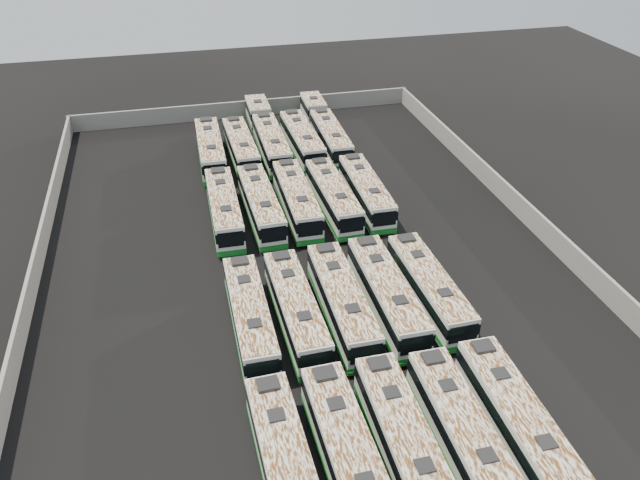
{
  "coord_description": "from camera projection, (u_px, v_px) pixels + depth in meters",
  "views": [
    {
      "loc": [
        -9.4,
        -43.45,
        31.08
      ],
      "look_at": [
        1.67,
        1.43,
        1.6
      ],
      "focal_mm": 35.0,
      "sensor_mm": 36.0,
      "label": 1
    }
  ],
  "objects": [
    {
      "name": "bus_back_far_right",
      "position": [
        325.0,
        128.0,
        76.12
      ],
      "size": [
        3.03,
        18.76,
        3.39
      ],
      "rotation": [
        0.0,
        0.0,
        -0.03
      ],
      "color": "silver",
      "rests_on": "ground"
    },
    {
      "name": "bus_front_far_left",
      "position": [
        287.0,
        470.0,
        34.49
      ],
      "size": [
        2.91,
        12.4,
        3.48
      ],
      "rotation": [
        0.0,
        0.0,
        0.02
      ],
      "color": "silver",
      "rests_on": "ground"
    },
    {
      "name": "bus_front_right",
      "position": [
        463.0,
        436.0,
        36.54
      ],
      "size": [
        2.66,
        12.18,
        3.43
      ],
      "rotation": [
        0.0,
        0.0,
        -0.01
      ],
      "color": "silver",
      "rests_on": "ground"
    },
    {
      "name": "bus_back_center",
      "position": [
        267.0,
        133.0,
        74.55
      ],
      "size": [
        2.8,
        19.41,
        3.52
      ],
      "rotation": [
        0.0,
        0.0,
        -0.01
      ],
      "color": "silver",
      "rests_on": "ground"
    },
    {
      "name": "bus_back_right",
      "position": [
        302.0,
        140.0,
        72.69
      ],
      "size": [
        2.87,
        12.55,
        3.52
      ],
      "rotation": [
        0.0,
        0.0,
        0.02
      ],
      "color": "silver",
      "rests_on": "ground"
    },
    {
      "name": "bus_midfront_far_right",
      "position": [
        429.0,
        288.0,
        48.73
      ],
      "size": [
        2.76,
        12.07,
        3.39
      ],
      "rotation": [
        0.0,
        0.0,
        0.02
      ],
      "color": "silver",
      "rests_on": "ground"
    },
    {
      "name": "bus_midback_center",
      "position": [
        297.0,
        200.0,
        60.68
      ],
      "size": [
        2.74,
        12.42,
        3.49
      ],
      "rotation": [
        0.0,
        0.0,
        -0.01
      ],
      "color": "silver",
      "rests_on": "ground"
    },
    {
      "name": "perimeter_wall",
      "position": [
        305.0,
        256.0,
        53.59
      ],
      "size": [
        45.2,
        73.2,
        2.2
      ],
      "color": "slate",
      "rests_on": "ground"
    },
    {
      "name": "bus_front_left",
      "position": [
        349.0,
        458.0,
        35.17
      ],
      "size": [
        2.91,
        12.52,
        3.51
      ],
      "rotation": [
        0.0,
        0.0,
        0.02
      ],
      "color": "silver",
      "rests_on": "ground"
    },
    {
      "name": "bus_front_far_right",
      "position": [
        518.0,
        423.0,
        37.27
      ],
      "size": [
        2.75,
        12.4,
        3.49
      ],
      "rotation": [
        0.0,
        0.0,
        -0.01
      ],
      "color": "silver",
      "rests_on": "ground"
    },
    {
      "name": "bus_midfront_far_left",
      "position": [
        250.0,
        316.0,
        45.79
      ],
      "size": [
        2.59,
        12.09,
        3.41
      ],
      "rotation": [
        0.0,
        0.0,
        -0.0
      ],
      "color": "silver",
      "rests_on": "ground"
    },
    {
      "name": "bus_front_center",
      "position": [
        405.0,
        444.0,
        35.98
      ],
      "size": [
        2.7,
        12.33,
        3.47
      ],
      "rotation": [
        0.0,
        0.0,
        -0.01
      ],
      "color": "silver",
      "rests_on": "ground"
    },
    {
      "name": "bus_midback_far_right",
      "position": [
        366.0,
        192.0,
        62.14
      ],
      "size": [
        2.76,
        12.13,
        3.41
      ],
      "rotation": [
        0.0,
        0.0,
        -0.02
      ],
      "color": "silver",
      "rests_on": "ground"
    },
    {
      "name": "bus_midfront_center",
      "position": [
        342.0,
        302.0,
        47.1
      ],
      "size": [
        2.69,
        12.46,
        3.51
      ],
      "rotation": [
        0.0,
        0.0,
        -0.01
      ],
      "color": "silver",
      "rests_on": "ground"
    },
    {
      "name": "bus_back_far_left",
      "position": [
        211.0,
        150.0,
        70.45
      ],
      "size": [
        2.91,
        12.64,
        3.55
      ],
      "rotation": [
        0.0,
        0.0,
        -0.02
      ],
      "color": "silver",
      "rests_on": "ground"
    },
    {
      "name": "bus_back_left",
      "position": [
        241.0,
        147.0,
        71.19
      ],
      "size": [
        2.84,
        12.13,
        3.4
      ],
      "rotation": [
        0.0,
        0.0,
        0.02
      ],
      "color": "silver",
      "rests_on": "ground"
    },
    {
      "name": "bus_midfront_right",
      "position": [
        386.0,
        294.0,
        47.88
      ],
      "size": [
        2.68,
        12.61,
        3.55
      ],
      "rotation": [
        0.0,
        0.0,
        -0.0
      ],
      "color": "silver",
      "rests_on": "ground"
    },
    {
      "name": "bus_midback_left",
      "position": [
        261.0,
        205.0,
        59.84
      ],
      "size": [
        2.89,
        12.38,
        3.47
      ],
      "rotation": [
        0.0,
        0.0,
        0.02
      ],
      "color": "silver",
      "rests_on": "ground"
    },
    {
      "name": "bus_midback_right",
      "position": [
        333.0,
        197.0,
        61.21
      ],
      "size": [
        2.84,
        12.25,
        3.44
      ],
      "rotation": [
        0.0,
        0.0,
        0.02
      ],
      "color": "silver",
      "rests_on": "ground"
    },
    {
      "name": "bus_midback_far_left",
      "position": [
        224.0,
        209.0,
        59.2
      ],
      "size": [
        2.79,
        12.34,
        3.47
      ],
      "rotation": [
        0.0,
        0.0,
        -0.02
      ],
      "color": "silver",
      "rests_on": "ground"
    },
    {
      "name": "ground",
      "position": [
        305.0,
        267.0,
        54.18
      ],
      "size": [
        140.0,
        140.0,
        0.0
      ],
      "primitive_type": "plane",
      "color": "black",
      "rests_on": "ground"
    },
    {
      "name": "bus_midfront_left",
      "position": [
        296.0,
        309.0,
        46.44
      ],
      "size": [
        2.81,
        12.17,
        3.42
      ],
      "rotation": [
        0.0,
        0.0,
        0.02
      ],
      "color": "silver",
      "rests_on": "ground"
    }
  ]
}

